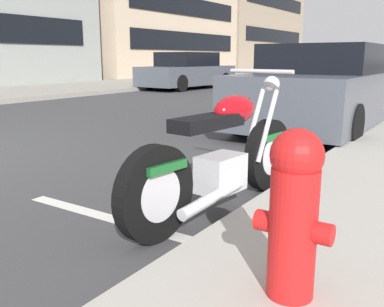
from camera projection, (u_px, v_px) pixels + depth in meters
The scene contains 7 objects.
sidewalk_far_curb at pixel (123, 84), 18.86m from camera, with size 120.00×5.00×0.14m, color gray.
parking_stall_stripe at pixel (130, 223), 3.21m from camera, with size 0.12×2.20×0.01m, color silver.
parked_motorcycle at pixel (223, 158), 3.41m from camera, with size 2.19×0.62×1.13m.
parked_car_across_street at pixel (325, 89), 7.48m from camera, with size 4.56×1.97×1.45m.
car_opposite_curb at pixel (187, 72), 17.07m from camera, with size 4.54×2.08×1.44m.
fire_hydrant at pixel (294, 210), 1.91m from camera, with size 0.24×0.36×0.80m.
townhouse_near_left at pixel (120, 1), 29.08m from camera, with size 13.12×11.44×10.10m.
Camera 1 is at (-2.26, -5.99, 1.23)m, focal length 39.64 mm.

